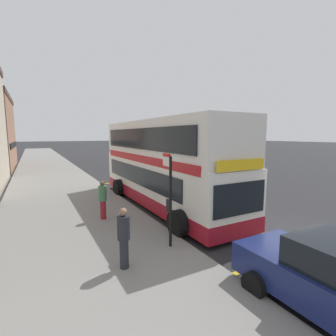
# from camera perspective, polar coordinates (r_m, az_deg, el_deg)

# --- Properties ---
(ground_plane) EXTENTS (260.00, 260.00, 0.00)m
(ground_plane) POSITION_cam_1_polar(r_m,az_deg,el_deg) (38.86, -16.14, 1.82)
(ground_plane) COLOR #28282B
(pavement_near) EXTENTS (6.00, 76.00, 0.14)m
(pavement_near) POSITION_cam_1_polar(r_m,az_deg,el_deg) (37.98, -26.50, 1.30)
(pavement_near) COLOR gray
(pavement_near) RESTS_ON ground
(double_decker_bus) EXTENTS (3.26, 11.18, 4.40)m
(double_decker_bus) POSITION_cam_1_polar(r_m,az_deg,el_deg) (12.92, -1.37, 0.40)
(double_decker_bus) COLOR white
(double_decker_bus) RESTS_ON ground
(bus_bay_markings) EXTENTS (3.19, 14.22, 0.01)m
(bus_bay_markings) POSITION_cam_1_polar(r_m,az_deg,el_deg) (13.53, -1.55, -8.18)
(bus_bay_markings) COLOR gold
(bus_bay_markings) RESTS_ON ground
(bus_stop_sign) EXTENTS (0.09, 0.51, 2.96)m
(bus_stop_sign) POSITION_cam_1_polar(r_m,az_deg,el_deg) (7.85, 0.32, -5.88)
(bus_stop_sign) COLOR black
(bus_stop_sign) RESTS_ON pavement_near
(parked_car_navy_distant) EXTENTS (2.09, 4.20, 1.62)m
(parked_car_navy_distant) POSITION_cam_1_polar(r_m,az_deg,el_deg) (33.70, -5.06, 2.62)
(parked_car_navy_distant) COLOR navy
(parked_car_navy_distant) RESTS_ON ground
(pedestrian_waiting_near_sign) EXTENTS (0.34, 0.34, 1.63)m
(pedestrian_waiting_near_sign) POSITION_cam_1_polar(r_m,az_deg,el_deg) (10.89, -14.75, -6.78)
(pedestrian_waiting_near_sign) COLOR maroon
(pedestrian_waiting_near_sign) RESTS_ON pavement_near
(pedestrian_further_back) EXTENTS (0.34, 0.34, 1.65)m
(pedestrian_further_back) POSITION_cam_1_polar(r_m,az_deg,el_deg) (6.89, -10.13, -15.07)
(pedestrian_further_back) COLOR #26262D
(pedestrian_further_back) RESTS_ON pavement_near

